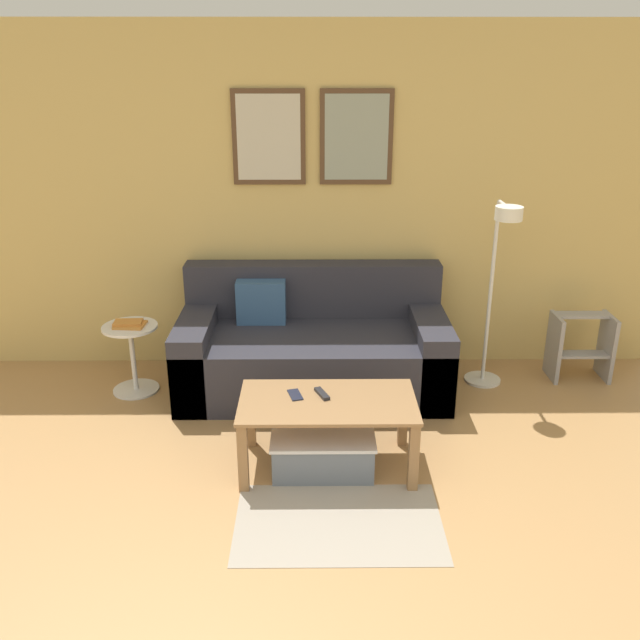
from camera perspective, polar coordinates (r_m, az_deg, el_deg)
name	(u,v)px	position (r m, az deg, el deg)	size (l,w,h in m)	color
wall_back	(297,202)	(5.14, -1.94, 9.94)	(5.60, 0.09, 2.55)	#D6B76B
area_rug	(339,522)	(3.72, 1.57, -16.68)	(1.09, 0.68, 0.01)	#A39989
couch	(313,349)	(4.96, -0.63, -2.46)	(1.92, 0.94, 0.86)	#2D2D38
coffee_table	(328,412)	(3.97, 0.65, -7.79)	(1.03, 0.55, 0.44)	#997047
storage_bin	(323,450)	(4.07, 0.24, -10.91)	(0.61, 0.41, 0.24)	slate
floor_lamp	(498,276)	(4.86, 14.72, 3.58)	(0.27, 0.48, 1.39)	white
side_table	(132,352)	(5.07, -15.52, -2.60)	(0.39, 0.39, 0.51)	white
book_stack	(129,324)	(4.99, -15.76, -0.31)	(0.23, 0.18, 0.03)	#D18438
remote_control	(322,394)	(3.99, 0.16, -6.22)	(0.04, 0.15, 0.02)	#232328
cell_phone	(295,395)	(3.99, -2.11, -6.31)	(0.07, 0.14, 0.01)	#1E2338
step_stool	(580,345)	(5.47, 21.09, -1.95)	(0.43, 0.28, 0.50)	#99999E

